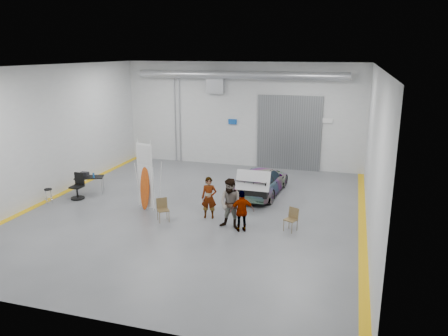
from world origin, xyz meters
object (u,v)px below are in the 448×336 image
(person_a, at_px, (209,198))
(work_table, at_px, (88,177))
(folding_chair_far, at_px, (291,224))
(office_chair, at_px, (78,188))
(person_c, at_px, (242,211))
(folding_chair_near, at_px, (163,214))
(surfboard_display, at_px, (146,182))
(person_b, at_px, (231,204))
(shop_stool, at_px, (49,196))
(sedan_car, at_px, (262,181))

(person_a, bearing_deg, work_table, 157.13)
(folding_chair_far, relative_size, office_chair, 0.75)
(person_c, relative_size, folding_chair_near, 1.74)
(person_c, xyz_separation_m, surfboard_display, (-4.45, 1.11, 0.44))
(person_a, bearing_deg, person_b, -45.50)
(person_a, bearing_deg, office_chair, 164.13)
(person_a, distance_m, shop_stool, 7.41)
(person_c, distance_m, folding_chair_far, 1.91)
(person_c, height_order, folding_chair_far, person_c)
(person_a, xyz_separation_m, folding_chair_near, (-1.63, -0.87, -0.57))
(shop_stool, height_order, work_table, work_table)
(person_b, height_order, person_c, person_b)
(surfboard_display, relative_size, shop_stool, 4.45)
(person_b, height_order, folding_chair_far, person_b)
(sedan_car, xyz_separation_m, folding_chair_far, (1.95, -4.06, -0.36))
(office_chair, bearing_deg, surfboard_display, -4.37)
(sedan_car, relative_size, office_chair, 3.74)
(person_b, relative_size, shop_stool, 2.87)
(work_table, bearing_deg, surfboard_display, -18.38)
(person_b, distance_m, work_table, 7.95)
(person_a, xyz_separation_m, person_c, (1.61, -0.95, -0.06))
(person_a, height_order, folding_chair_near, person_a)
(folding_chair_near, distance_m, shop_stool, 5.76)
(person_b, height_order, office_chair, person_b)
(person_a, relative_size, surfboard_display, 0.56)
(person_b, xyz_separation_m, folding_chair_near, (-2.78, -0.08, -0.70))
(surfboard_display, xyz_separation_m, office_chair, (-3.69, 0.41, -0.72))
(surfboard_display, bearing_deg, sedan_car, 54.88)
(person_a, height_order, folding_chair_far, person_a)
(person_a, relative_size, folding_chair_near, 1.87)
(sedan_car, height_order, person_c, person_c)
(work_table, bearing_deg, folding_chair_far, -10.32)
(shop_stool, bearing_deg, surfboard_display, 7.16)
(person_a, relative_size, person_c, 1.08)
(folding_chair_far, bearing_deg, folding_chair_near, -149.76)
(shop_stool, height_order, office_chair, office_chair)
(sedan_car, bearing_deg, person_c, 96.43)
(folding_chair_near, bearing_deg, sedan_car, 18.99)
(office_chair, bearing_deg, folding_chair_near, -14.41)
(person_b, xyz_separation_m, work_table, (-7.65, 2.17, -0.16))
(folding_chair_far, height_order, office_chair, office_chair)
(sedan_car, height_order, person_b, person_b)
(sedan_car, relative_size, person_b, 2.23)
(person_c, distance_m, work_table, 8.45)
(person_a, bearing_deg, folding_chair_far, -18.00)
(folding_chair_near, bearing_deg, office_chair, 126.76)
(person_b, bearing_deg, work_table, 171.66)
(folding_chair_near, bearing_deg, folding_chair_far, -31.77)
(person_c, height_order, folding_chair_near, person_c)
(sedan_car, height_order, folding_chair_far, sedan_car)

